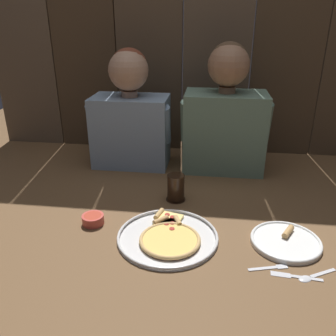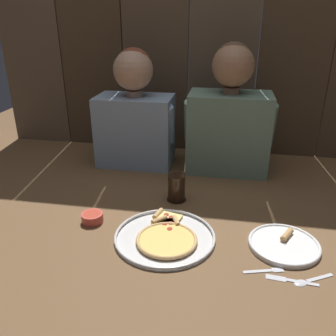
{
  "view_description": "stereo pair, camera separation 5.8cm",
  "coord_description": "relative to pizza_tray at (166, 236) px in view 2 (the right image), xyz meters",
  "views": [
    {
      "loc": [
        0.17,
        -1.17,
        0.74
      ],
      "look_at": [
        0.01,
        0.1,
        0.18
      ],
      "focal_mm": 37.54,
      "sensor_mm": 36.0,
      "label": 1
    },
    {
      "loc": [
        0.23,
        -1.16,
        0.74
      ],
      "look_at": [
        0.01,
        0.1,
        0.18
      ],
      "focal_mm": 37.54,
      "sensor_mm": 36.0,
      "label": 2
    }
  ],
  "objects": [
    {
      "name": "ground_plane",
      "position": [
        -0.04,
        0.12,
        -0.01
      ],
      "size": [
        3.2,
        3.2,
        0.0
      ],
      "primitive_type": "plane",
      "color": "brown"
    },
    {
      "name": "pizza_tray",
      "position": [
        0.0,
        0.0,
        0.0
      ],
      "size": [
        0.36,
        0.36,
        0.03
      ],
      "color": "silver",
      "rests_on": "ground"
    },
    {
      "name": "dinner_plate",
      "position": [
        0.41,
        0.03,
        -0.0
      ],
      "size": [
        0.24,
        0.24,
        0.03
      ],
      "color": "white",
      "rests_on": "ground"
    },
    {
      "name": "drinking_glass",
      "position": [
        -0.01,
        0.29,
        0.05
      ],
      "size": [
        0.09,
        0.09,
        0.12
      ],
      "color": "black",
      "rests_on": "ground"
    },
    {
      "name": "dipping_bowl",
      "position": [
        -0.3,
        0.06,
        0.01
      ],
      "size": [
        0.08,
        0.08,
        0.04
      ],
      "color": "#CC4C42",
      "rests_on": "ground"
    },
    {
      "name": "table_fork",
      "position": [
        0.34,
        -0.12,
        -0.01
      ],
      "size": [
        0.13,
        0.05,
        0.01
      ],
      "color": "silver",
      "rests_on": "ground"
    },
    {
      "name": "table_knife",
      "position": [
        0.42,
        -0.15,
        -0.01
      ],
      "size": [
        0.16,
        0.03,
        0.01
      ],
      "color": "silver",
      "rests_on": "ground"
    },
    {
      "name": "table_spoon",
      "position": [
        0.46,
        -0.14,
        -0.01
      ],
      "size": [
        0.13,
        0.08,
        0.01
      ],
      "color": "silver",
      "rests_on": "ground"
    },
    {
      "name": "diner_left",
      "position": [
        -0.28,
        0.67,
        0.26
      ],
      "size": [
        0.42,
        0.23,
        0.59
      ],
      "color": "#849EB7",
      "rests_on": "ground"
    },
    {
      "name": "diner_right",
      "position": [
        0.2,
        0.67,
        0.27
      ],
      "size": [
        0.43,
        0.24,
        0.63
      ],
      "color": "slate",
      "rests_on": "ground"
    },
    {
      "name": "wooden_backdrop_wall",
      "position": [
        -0.04,
        0.94,
        0.72
      ],
      "size": [
        2.19,
        0.03,
        1.46
      ],
      "color": "brown",
      "rests_on": "ground"
    }
  ]
}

